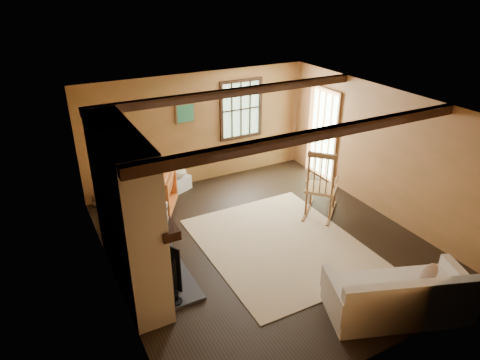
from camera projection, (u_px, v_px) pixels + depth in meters
ground at (264, 241)px, 7.40m from camera, size 5.50×5.50×0.00m
room_envelope at (270, 146)px, 6.99m from camera, size 5.02×5.52×2.44m
fireplace at (129, 217)px, 5.99m from camera, size 1.02×2.30×2.40m
rug at (280, 244)px, 7.32m from camera, size 2.50×3.00×0.01m
rocking_chair at (321, 187)px, 8.02m from camera, size 1.05×1.02×1.33m
sofa at (399, 298)px, 5.71m from camera, size 2.05×1.43×0.76m
firewood_pile at (110, 198)px, 8.56m from camera, size 0.68×0.12×0.25m
laundry_basket at (177, 183)px, 9.10m from camera, size 0.61×0.55×0.30m
basket_pillow at (177, 172)px, 8.99m from camera, size 0.50×0.45×0.21m
armchair at (149, 193)px, 8.13m from camera, size 1.24×1.23×0.84m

